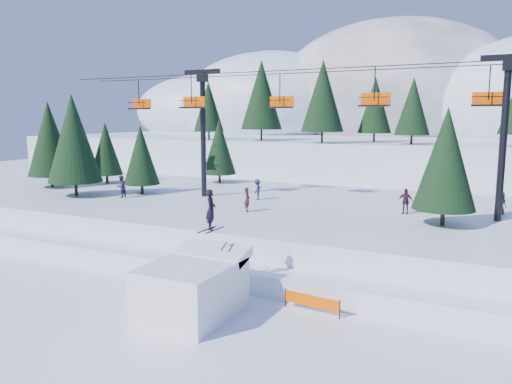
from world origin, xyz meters
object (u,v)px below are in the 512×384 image
at_px(jump_kicker, 193,287).
at_px(banner_far, 453,310).
at_px(banner_near, 312,301).
at_px(chairlift, 330,113).

height_order(jump_kicker, banner_far, jump_kicker).
distance_m(jump_kicker, banner_far, 11.65).
height_order(jump_kicker, banner_near, jump_kicker).
bearing_deg(banner_far, chairlift, 129.48).
xyz_separation_m(jump_kicker, banner_far, (10.71, 4.51, -0.81)).
relative_size(jump_kicker, banner_near, 1.99).
height_order(jump_kicker, chairlift, chairlift).
bearing_deg(chairlift, banner_near, -74.27).
bearing_deg(jump_kicker, banner_far, 22.82).
xyz_separation_m(jump_kicker, chairlift, (0.89, 16.43, 7.97)).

